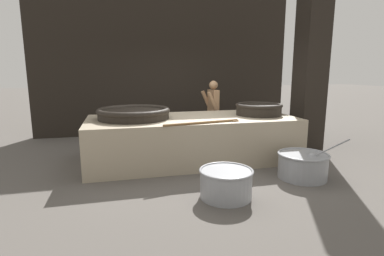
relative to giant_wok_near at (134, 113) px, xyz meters
The scene contains 10 objects.
ground_plane 1.47m from the giant_wok_near, ahead, with size 60.00×60.00×0.00m, color #56514C.
back_wall 3.23m from the giant_wok_near, 68.52° to the left, with size 7.14×0.24×4.19m, color black.
support_pillar 3.98m from the giant_wok_near, ahead, with size 0.54×0.54×4.19m, color black.
hearth_platform 1.24m from the giant_wok_near, ahead, with size 3.99×1.72×0.85m.
giant_wok_near is the anchor object (origin of this frame).
giant_wok_far 2.51m from the giant_wok_near, ahead, with size 0.95×0.95×0.24m.
stirring_paddle 1.44m from the giant_wok_near, 36.16° to the right, with size 1.40×0.32×0.04m.
cook 2.34m from the giant_wok_near, 32.42° to the left, with size 0.36×0.56×1.52m.
prep_bowl_vegetables 3.13m from the giant_wok_near, 30.92° to the right, with size 0.86×0.90×0.74m.
prep_bowl_meat 2.40m from the giant_wok_near, 60.68° to the right, with size 0.75×0.75×0.41m.
Camera 1 is at (-1.41, -5.59, 1.73)m, focal length 28.00 mm.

